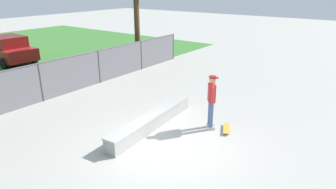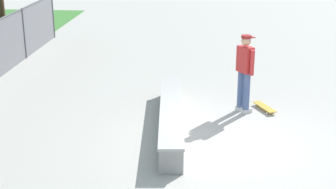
# 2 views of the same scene
# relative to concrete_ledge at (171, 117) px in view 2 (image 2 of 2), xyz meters

# --- Properties ---
(ground_plane) EXTENTS (80.00, 80.00, 0.00)m
(ground_plane) POSITION_rel_concrete_ledge_xyz_m (-0.81, -1.18, -0.26)
(ground_plane) COLOR #ADAAA3
(concrete_ledge) EXTENTS (4.40, 0.84, 0.51)m
(concrete_ledge) POSITION_rel_concrete_ledge_xyz_m (0.00, 0.00, 0.00)
(concrete_ledge) COLOR #999993
(concrete_ledge) RESTS_ON ground
(skateboarder) EXTENTS (0.51, 0.43, 1.84)m
(skateboarder) POSITION_rel_concrete_ledge_xyz_m (1.11, -1.61, 0.77)
(skateboarder) COLOR beige
(skateboarder) RESTS_ON ground
(skateboard) EXTENTS (0.81, 0.52, 0.09)m
(skateboard) POSITION_rel_concrete_ledge_xyz_m (1.27, -2.13, -0.18)
(skateboard) COLOR gold
(skateboard) RESTS_ON ground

